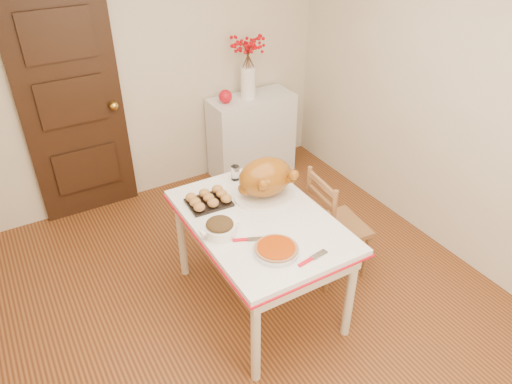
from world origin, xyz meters
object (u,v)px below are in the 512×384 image
chair_oak (338,225)px  turkey_platter (265,179)px  pumpkin_pie (276,249)px  sideboard (252,136)px  kitchen_table (260,262)px

chair_oak → turkey_platter: turkey_platter is taller
chair_oak → pumpkin_pie: (-0.78, -0.35, 0.34)m
sideboard → kitchen_table: 1.90m
chair_oak → turkey_platter: bearing=73.1°
sideboard → pumpkin_pie: (-0.99, -2.03, 0.37)m
kitchen_table → turkey_platter: turkey_platter is taller
sideboard → kitchen_table: size_ratio=0.66×
chair_oak → pumpkin_pie: bearing=119.3°
turkey_platter → pumpkin_pie: size_ratio=1.67×
kitchen_table → chair_oak: bearing=-0.7°
chair_oak → kitchen_table: bearing=94.8°
kitchen_table → turkey_platter: 0.59m
kitchen_table → chair_oak: (0.69, -0.01, 0.07)m
sideboard → kitchen_table: (-0.90, -1.68, -0.04)m
chair_oak → turkey_platter: (-0.52, 0.21, 0.46)m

